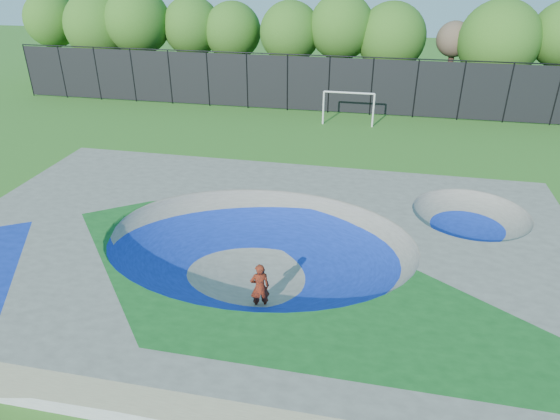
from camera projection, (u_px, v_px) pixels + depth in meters
The scene contains 7 objects.
ground at pixel (259, 274), 17.99m from camera, with size 120.00×120.00×0.00m, color #2A611B.
skate_deck at pixel (259, 256), 17.65m from camera, with size 22.00×14.00×1.50m, color gray.
skater at pixel (260, 287), 15.83m from camera, with size 0.63×0.41×1.72m, color #BA2F0E.
skateboard at pixel (260, 308), 16.21m from camera, with size 0.78×0.22×0.05m, color black.
soccer_goal at pixel (349, 102), 32.84m from camera, with size 3.42×0.12×2.26m.
fence at pixel (329, 84), 35.32m from camera, with size 48.09×0.09×4.04m.
treeline at pixel (321, 32), 38.24m from camera, with size 53.02×6.74×8.04m.
Camera 1 is at (3.75, -14.48, 10.29)m, focal length 32.00 mm.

